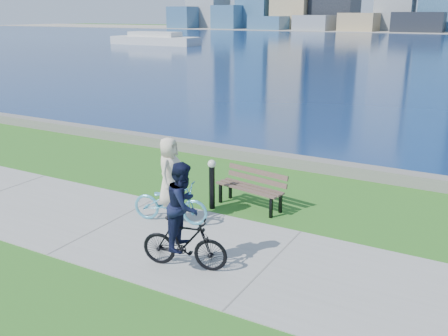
% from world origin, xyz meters
% --- Properties ---
extents(ground, '(320.00, 320.00, 0.00)m').
position_xyz_m(ground, '(0.00, 0.00, 0.00)').
color(ground, '#245F19').
rests_on(ground, ground).
extents(concrete_path, '(80.00, 3.50, 0.02)m').
position_xyz_m(concrete_path, '(0.00, 0.00, 0.01)').
color(concrete_path, gray).
rests_on(concrete_path, ground).
extents(seawall, '(90.00, 0.50, 0.35)m').
position_xyz_m(seawall, '(0.00, 6.20, 0.17)').
color(seawall, slate).
rests_on(seawall, ground).
extents(ferry_near, '(13.75, 3.93, 1.87)m').
position_xyz_m(ferry_near, '(-42.57, 53.36, 0.78)').
color(ferry_near, silver).
rests_on(ferry_near, ground).
extents(park_bench, '(1.84, 0.91, 0.91)m').
position_xyz_m(park_bench, '(-1.62, 2.61, 0.56)').
color(park_bench, black).
rests_on(park_bench, ground).
extents(bollard_lamp, '(0.20, 0.20, 1.25)m').
position_xyz_m(bollard_lamp, '(-2.41, 2.00, 0.71)').
color(bollard_lamp, black).
rests_on(bollard_lamp, ground).
extents(cyclist_woman, '(1.00, 1.88, 1.99)m').
position_xyz_m(cyclist_woman, '(-2.80, 0.80, 0.76)').
color(cyclist_woman, '#5ABADB').
rests_on(cyclist_woman, ground).
extents(cyclist_man, '(0.85, 1.72, 2.07)m').
position_xyz_m(cyclist_man, '(-1.33, -0.84, 0.89)').
color(cyclist_man, black).
rests_on(cyclist_man, ground).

